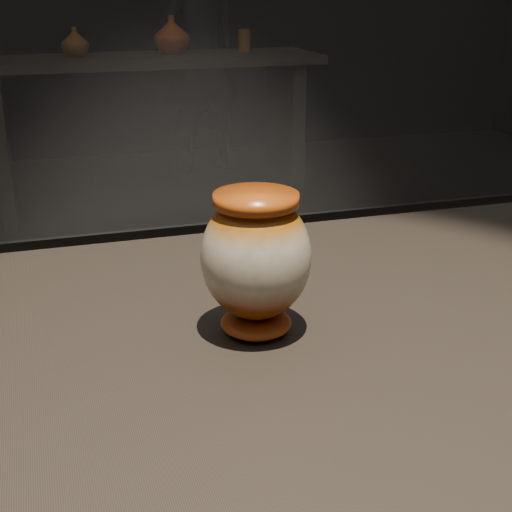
# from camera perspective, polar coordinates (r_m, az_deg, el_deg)

# --- Properties ---
(main_vase) EXTENTS (0.13, 0.13, 0.18)m
(main_vase) POSITION_cam_1_polar(r_m,az_deg,el_deg) (0.84, -0.00, -0.20)
(main_vase) COLOR #6D2A09
(main_vase) RESTS_ON display_plinth
(back_shelf) EXTENTS (2.00, 0.60, 0.90)m
(back_shelf) POSITION_cam_1_polar(r_m,az_deg,el_deg) (4.33, -8.52, 12.10)
(back_shelf) COLOR black
(back_shelf) RESTS_ON ground
(back_vase_left) EXTENTS (0.21, 0.21, 0.16)m
(back_vase_left) POSITION_cam_1_polar(r_m,az_deg,el_deg) (4.28, -14.28, 16.24)
(back_vase_left) COLOR #914815
(back_vase_left) RESTS_ON back_shelf
(back_vase_mid) EXTENTS (0.25, 0.25, 0.21)m
(back_vase_mid) POSITION_cam_1_polar(r_m,az_deg,el_deg) (4.37, -6.77, 17.16)
(back_vase_mid) COLOR #6D2A09
(back_vase_mid) RESTS_ON back_shelf
(back_vase_right) EXTENTS (0.07, 0.07, 0.13)m
(back_vase_right) POSITION_cam_1_polar(r_m,az_deg,el_deg) (4.47, -0.95, 16.85)
(back_vase_right) COLOR #914815
(back_vase_right) RESTS_ON back_shelf
(visitor) EXTENTS (0.64, 0.49, 1.59)m
(visitor) POSITION_cam_1_polar(r_m,az_deg,el_deg) (5.18, -4.47, 15.47)
(visitor) COLOR black
(visitor) RESTS_ON ground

